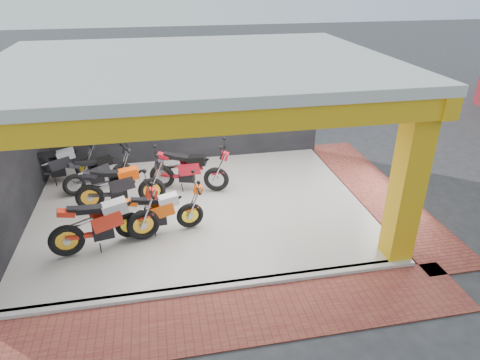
% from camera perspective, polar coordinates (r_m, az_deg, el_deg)
% --- Properties ---
extents(ground, '(80.00, 80.00, 0.00)m').
position_cam_1_polar(ground, '(9.08, -3.99, -10.20)').
color(ground, '#2D2D30').
rests_on(ground, ground).
extents(showroom_floor, '(8.00, 6.00, 0.10)m').
position_cam_1_polar(showroom_floor, '(10.72, -5.41, -3.69)').
color(showroom_floor, silver).
rests_on(showroom_floor, ground).
extents(showroom_ceiling, '(8.40, 6.40, 0.20)m').
position_cam_1_polar(showroom_ceiling, '(9.46, -6.35, 15.25)').
color(showroom_ceiling, beige).
rests_on(showroom_ceiling, corner_column).
extents(back_wall, '(8.20, 0.20, 3.50)m').
position_cam_1_polar(back_wall, '(12.91, -7.27, 9.75)').
color(back_wall, black).
rests_on(back_wall, ground).
extents(left_wall, '(0.20, 6.20, 3.50)m').
position_cam_1_polar(left_wall, '(10.48, -28.72, 2.62)').
color(left_wall, black).
rests_on(left_wall, ground).
extents(corner_column, '(0.50, 0.50, 3.50)m').
position_cam_1_polar(corner_column, '(8.74, 21.50, -0.30)').
color(corner_column, gold).
rests_on(corner_column, ground).
extents(header_beam_front, '(8.40, 0.30, 0.40)m').
position_cam_1_polar(header_beam_front, '(6.65, -3.74, 7.87)').
color(header_beam_front, gold).
rests_on(header_beam_front, corner_column).
extents(header_beam_right, '(0.30, 6.40, 0.40)m').
position_cam_1_polar(header_beam_right, '(10.63, 16.41, 13.96)').
color(header_beam_right, gold).
rests_on(header_beam_right, corner_column).
extents(floor_kerb, '(8.00, 0.20, 0.10)m').
position_cam_1_polar(floor_kerb, '(8.26, -3.04, -14.08)').
color(floor_kerb, silver).
rests_on(floor_kerb, ground).
extents(paver_front, '(9.00, 1.40, 0.03)m').
position_cam_1_polar(paver_front, '(7.71, -2.14, -17.99)').
color(paver_front, brown).
rests_on(paver_front, ground).
extents(paver_right, '(1.40, 7.00, 0.03)m').
position_cam_1_polar(paver_right, '(12.08, 17.84, -1.46)').
color(paver_right, brown).
rests_on(paver_right, ground).
extents(moto_hero, '(2.12, 0.98, 1.25)m').
position_cam_1_polar(moto_hero, '(9.54, -6.77, -3.18)').
color(moto_hero, '#FC560A').
rests_on(moto_hero, showroom_floor).
extents(moto_row_a, '(2.51, 1.34, 1.46)m').
position_cam_1_polar(moto_row_a, '(9.25, -12.98, -4.02)').
color(moto_row_a, red).
rests_on(moto_row_a, showroom_floor).
extents(moto_row_b, '(2.39, 1.47, 1.37)m').
position_cam_1_polar(moto_row_b, '(11.04, -3.22, 1.63)').
color(moto_row_b, red).
rests_on(moto_row_b, showroom_floor).
extents(moto_row_c, '(2.31, 0.96, 1.39)m').
position_cam_1_polar(moto_row_c, '(10.67, -11.82, 0.19)').
color(moto_row_c, black).
rests_on(moto_row_c, showroom_floor).
extents(moto_row_d, '(2.09, 1.42, 1.20)m').
position_cam_1_polar(moto_row_d, '(11.93, -15.61, 2.15)').
color(moto_row_d, black).
rests_on(moto_row_d, showroom_floor).
extents(moto_row_e, '(2.26, 1.18, 1.31)m').
position_cam_1_polar(moto_row_e, '(12.44, -19.93, 2.82)').
color(moto_row_e, black).
rests_on(moto_row_e, showroom_floor).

